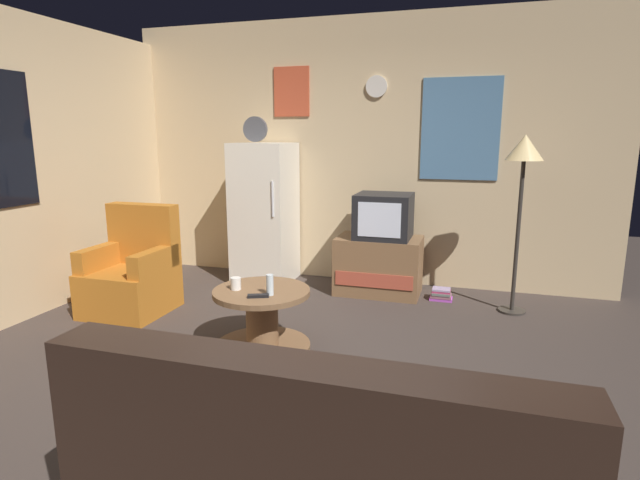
# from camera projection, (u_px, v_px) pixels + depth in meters

# --- Properties ---
(ground_plane) EXTENTS (12.00, 12.00, 0.00)m
(ground_plane) POSITION_uv_depth(u_px,v_px,m) (281.00, 375.00, 3.43)
(ground_plane) COLOR #3D332D
(wall_with_art) EXTENTS (5.20, 0.12, 2.78)m
(wall_with_art) POSITION_uv_depth(u_px,v_px,m) (362.00, 153.00, 5.44)
(wall_with_art) COLOR #D1B284
(wall_with_art) RESTS_ON ground_plane
(fridge) EXTENTS (0.60, 0.62, 1.77)m
(fridge) POSITION_uv_depth(u_px,v_px,m) (265.00, 213.00, 5.50)
(fridge) COLOR silver
(fridge) RESTS_ON ground_plane
(tv_stand) EXTENTS (0.84, 0.53, 0.58)m
(tv_stand) POSITION_uv_depth(u_px,v_px,m) (379.00, 265.00, 5.14)
(tv_stand) COLOR brown
(tv_stand) RESTS_ON ground_plane
(crt_tv) EXTENTS (0.54, 0.51, 0.44)m
(crt_tv) POSITION_uv_depth(u_px,v_px,m) (384.00, 216.00, 5.03)
(crt_tv) COLOR black
(crt_tv) RESTS_ON tv_stand
(standing_lamp) EXTENTS (0.32, 0.32, 1.59)m
(standing_lamp) POSITION_uv_depth(u_px,v_px,m) (524.00, 162.00, 4.37)
(standing_lamp) COLOR #332D28
(standing_lamp) RESTS_ON ground_plane
(coffee_table) EXTENTS (0.72, 0.72, 0.47)m
(coffee_table) POSITION_uv_depth(u_px,v_px,m) (262.00, 319.00, 3.80)
(coffee_table) COLOR brown
(coffee_table) RESTS_ON ground_plane
(wine_glass) EXTENTS (0.05, 0.05, 0.15)m
(wine_glass) POSITION_uv_depth(u_px,v_px,m) (270.00, 285.00, 3.61)
(wine_glass) COLOR silver
(wine_glass) RESTS_ON coffee_table
(mug_ceramic_white) EXTENTS (0.08, 0.08, 0.09)m
(mug_ceramic_white) POSITION_uv_depth(u_px,v_px,m) (236.00, 284.00, 3.75)
(mug_ceramic_white) COLOR silver
(mug_ceramic_white) RESTS_ON coffee_table
(remote_control) EXTENTS (0.16, 0.10, 0.02)m
(remote_control) POSITION_uv_depth(u_px,v_px,m) (258.00, 296.00, 3.57)
(remote_control) COLOR black
(remote_control) RESTS_ON coffee_table
(armchair) EXTENTS (0.68, 0.68, 0.96)m
(armchair) POSITION_uv_depth(u_px,v_px,m) (133.00, 275.00, 4.62)
(armchair) COLOR #B2661E
(armchair) RESTS_ON ground_plane
(book_stack) EXTENTS (0.22, 0.15, 0.12)m
(book_stack) POSITION_uv_depth(u_px,v_px,m) (441.00, 294.00, 4.96)
(book_stack) COLOR #B64AC5
(book_stack) RESTS_ON ground_plane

